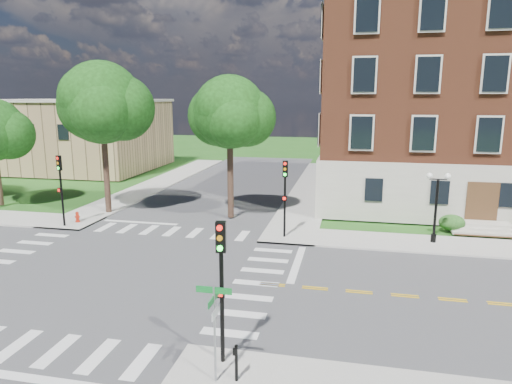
% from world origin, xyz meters
% --- Properties ---
extents(ground, '(160.00, 160.00, 0.00)m').
position_xyz_m(ground, '(0.00, 0.00, 0.00)').
color(ground, '#235518').
rests_on(ground, ground).
extents(road_ew, '(90.00, 12.00, 0.01)m').
position_xyz_m(road_ew, '(0.00, 0.00, 0.01)').
color(road_ew, '#3D3D3F').
rests_on(road_ew, ground).
extents(road_ns, '(12.00, 90.00, 0.01)m').
position_xyz_m(road_ns, '(0.00, 0.00, 0.01)').
color(road_ns, '#3D3D3F').
rests_on(road_ns, ground).
extents(sidewalk_ne, '(34.00, 34.00, 0.12)m').
position_xyz_m(sidewalk_ne, '(15.38, 15.38, 0.06)').
color(sidewalk_ne, '#9E9B93').
rests_on(sidewalk_ne, ground).
extents(sidewalk_nw, '(34.00, 34.00, 0.12)m').
position_xyz_m(sidewalk_nw, '(-15.38, 15.38, 0.06)').
color(sidewalk_nw, '#9E9B93').
rests_on(sidewalk_nw, ground).
extents(crosswalk_east, '(2.20, 10.20, 0.02)m').
position_xyz_m(crosswalk_east, '(7.20, 0.00, 0.00)').
color(crosswalk_east, silver).
rests_on(crosswalk_east, ground).
extents(stop_bar_east, '(0.40, 5.50, 0.00)m').
position_xyz_m(stop_bar_east, '(8.80, 3.00, 0.00)').
color(stop_bar_east, silver).
rests_on(stop_bar_east, ground).
extents(main_building, '(30.60, 22.40, 16.50)m').
position_xyz_m(main_building, '(24.00, 21.99, 8.34)').
color(main_building, beige).
rests_on(main_building, ground).
extents(secondary_building, '(20.40, 15.40, 8.30)m').
position_xyz_m(secondary_building, '(-22.00, 30.00, 4.28)').
color(secondary_building, '#8D714E').
rests_on(secondary_building, ground).
extents(tree_c, '(6.00, 6.00, 11.18)m').
position_xyz_m(tree_c, '(-6.54, 10.75, 8.27)').
color(tree_c, '#322419').
rests_on(tree_c, ground).
extents(tree_d, '(5.11, 5.11, 10.11)m').
position_xyz_m(tree_d, '(2.96, 11.19, 7.64)').
color(tree_d, '#322419').
rests_on(tree_d, ground).
extents(traffic_signal_se, '(0.35, 0.39, 4.80)m').
position_xyz_m(traffic_signal_se, '(7.51, -6.79, 3.19)').
color(traffic_signal_se, black).
rests_on(traffic_signal_se, ground).
extents(traffic_signal_ne, '(0.36, 0.40, 4.80)m').
position_xyz_m(traffic_signal_ne, '(7.49, 7.27, 3.19)').
color(traffic_signal_ne, black).
rests_on(traffic_signal_ne, ground).
extents(traffic_signal_nw, '(0.38, 0.46, 4.80)m').
position_xyz_m(traffic_signal_nw, '(-7.54, 6.65, 3.19)').
color(traffic_signal_nw, black).
rests_on(traffic_signal_nw, ground).
extents(twin_lamp_west, '(1.36, 0.36, 4.23)m').
position_xyz_m(twin_lamp_west, '(16.44, 8.06, 2.52)').
color(twin_lamp_west, black).
rests_on(twin_lamp_west, ground).
extents(street_sign_pole, '(1.10, 1.10, 3.10)m').
position_xyz_m(street_sign_pole, '(7.60, -7.87, 2.31)').
color(street_sign_pole, gray).
rests_on(street_sign_pole, ground).
extents(push_button_post, '(0.14, 0.21, 1.20)m').
position_xyz_m(push_button_post, '(8.22, -7.73, 0.80)').
color(push_button_post, black).
rests_on(push_button_post, ground).
extents(fire_hydrant, '(0.35, 0.35, 0.75)m').
position_xyz_m(fire_hydrant, '(-7.18, 7.66, 0.46)').
color(fire_hydrant, '#B1210D').
rests_on(fire_hydrant, ground).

